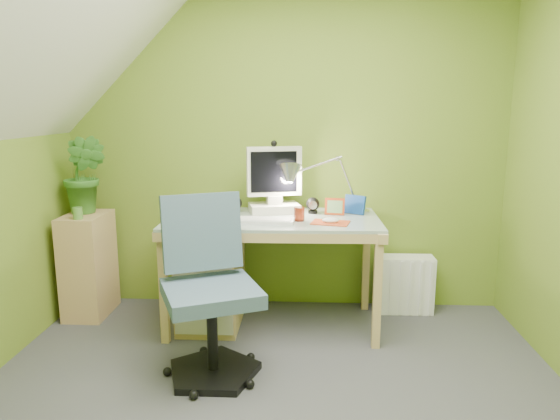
{
  "coord_description": "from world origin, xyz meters",
  "views": [
    {
      "loc": [
        0.17,
        -2.17,
        1.5
      ],
      "look_at": [
        0.0,
        1.0,
        0.85
      ],
      "focal_mm": 33.0,
      "sensor_mm": 36.0,
      "label": 1
    }
  ],
  "objects_px": {
    "potted_plant": "(85,175)",
    "monitor": "(274,173)",
    "desk_lamp": "(339,172)",
    "desk": "(273,272)",
    "side_ledge": "(89,265)",
    "radiator": "(404,284)",
    "task_chair": "(211,290)"
  },
  "relations": [
    {
      "from": "desk",
      "to": "potted_plant",
      "type": "bearing_deg",
      "value": 171.32
    },
    {
      "from": "potted_plant",
      "to": "side_ledge",
      "type": "bearing_deg",
      "value": -90.0
    },
    {
      "from": "task_chair",
      "to": "radiator",
      "type": "distance_m",
      "value": 1.61
    },
    {
      "from": "side_ledge",
      "to": "radiator",
      "type": "relative_size",
      "value": 1.77
    },
    {
      "from": "desk_lamp",
      "to": "radiator",
      "type": "height_order",
      "value": "desk_lamp"
    },
    {
      "from": "desk_lamp",
      "to": "side_ledge",
      "type": "xyz_separation_m",
      "value": [
        -1.79,
        -0.06,
        -0.68
      ]
    },
    {
      "from": "monitor",
      "to": "task_chair",
      "type": "bearing_deg",
      "value": -122.48
    },
    {
      "from": "task_chair",
      "to": "side_ledge",
      "type": "bearing_deg",
      "value": 118.14
    },
    {
      "from": "monitor",
      "to": "desk",
      "type": "bearing_deg",
      "value": -104.36
    },
    {
      "from": "desk",
      "to": "monitor",
      "type": "xyz_separation_m",
      "value": [
        0.0,
        0.18,
        0.65
      ]
    },
    {
      "from": "desk_lamp",
      "to": "side_ledge",
      "type": "distance_m",
      "value": 1.92
    },
    {
      "from": "side_ledge",
      "to": "task_chair",
      "type": "bearing_deg",
      "value": -38.37
    },
    {
      "from": "potted_plant",
      "to": "radiator",
      "type": "bearing_deg",
      "value": 2.65
    },
    {
      "from": "desk_lamp",
      "to": "side_ledge",
      "type": "height_order",
      "value": "desk_lamp"
    },
    {
      "from": "desk_lamp",
      "to": "side_ledge",
      "type": "relative_size",
      "value": 0.78
    },
    {
      "from": "desk",
      "to": "side_ledge",
      "type": "height_order",
      "value": "desk"
    },
    {
      "from": "desk",
      "to": "radiator",
      "type": "height_order",
      "value": "desk"
    },
    {
      "from": "potted_plant",
      "to": "desk_lamp",
      "type": "bearing_deg",
      "value": 0.19
    },
    {
      "from": "side_ledge",
      "to": "desk_lamp",
      "type": "bearing_deg",
      "value": 1.79
    },
    {
      "from": "task_chair",
      "to": "potted_plant",
      "type": "bearing_deg",
      "value": 116.5
    },
    {
      "from": "desk",
      "to": "desk_lamp",
      "type": "height_order",
      "value": "desk_lamp"
    },
    {
      "from": "monitor",
      "to": "side_ledge",
      "type": "distance_m",
      "value": 1.5
    },
    {
      "from": "potted_plant",
      "to": "monitor",
      "type": "bearing_deg",
      "value": 0.26
    },
    {
      "from": "monitor",
      "to": "potted_plant",
      "type": "relative_size",
      "value": 0.99
    },
    {
      "from": "side_ledge",
      "to": "monitor",
      "type": "bearing_deg",
      "value": 2.39
    },
    {
      "from": "task_chair",
      "to": "radiator",
      "type": "relative_size",
      "value": 2.43
    },
    {
      "from": "side_ledge",
      "to": "radiator",
      "type": "distance_m",
      "value": 2.3
    },
    {
      "from": "side_ledge",
      "to": "desk",
      "type": "bearing_deg",
      "value": -5.29
    },
    {
      "from": "desk_lamp",
      "to": "potted_plant",
      "type": "distance_m",
      "value": 1.79
    },
    {
      "from": "potted_plant",
      "to": "task_chair",
      "type": "xyz_separation_m",
      "value": [
        1.05,
        -0.88,
        -0.51
      ]
    },
    {
      "from": "desk_lamp",
      "to": "radiator",
      "type": "xyz_separation_m",
      "value": [
        0.5,
        0.1,
        -0.84
      ]
    },
    {
      "from": "monitor",
      "to": "potted_plant",
      "type": "xyz_separation_m",
      "value": [
        -1.34,
        -0.01,
        -0.02
      ]
    }
  ]
}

